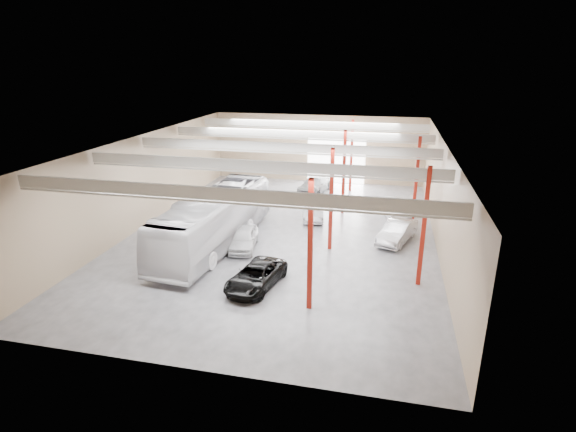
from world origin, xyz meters
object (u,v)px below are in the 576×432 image
at_px(black_sedan, 256,276).
at_px(car_row_a, 244,238).
at_px(car_right_near, 397,232).
at_px(car_row_c, 315,184).
at_px(car_right_far, 396,209).
at_px(coach_bus, 215,220).
at_px(car_row_b, 313,209).

xyz_separation_m(black_sedan, car_row_a, (-2.42, 5.20, 0.05)).
bearing_deg(black_sedan, car_right_near, 58.79).
xyz_separation_m(black_sedan, car_row_c, (0.08, 20.18, 0.10)).
bearing_deg(car_right_far, car_right_near, -99.75).
bearing_deg(car_row_c, car_row_a, -85.71).
xyz_separation_m(coach_bus, car_right_far, (12.34, 8.69, -1.09)).
relative_size(coach_bus, car_right_far, 2.86).
xyz_separation_m(car_row_b, car_right_near, (6.69, -3.76, 0.01)).
bearing_deg(car_row_b, car_right_near, -38.75).
height_order(coach_bus, black_sedan, coach_bus).
bearing_deg(car_row_a, car_row_c, 71.69).
distance_m(car_row_c, car_right_near, 13.85).
bearing_deg(car_right_far, coach_bus, -155.05).
distance_m(black_sedan, car_row_a, 5.73).
relative_size(coach_bus, car_row_b, 2.98).
bearing_deg(car_right_near, car_row_c, 143.79).
height_order(black_sedan, car_right_near, car_right_near).
relative_size(coach_bus, car_row_c, 2.62).
xyz_separation_m(black_sedan, car_right_far, (7.84, 13.93, 0.16)).
relative_size(car_row_c, car_right_far, 1.09).
xyz_separation_m(car_row_b, car_row_c, (-1.12, 7.69, 0.00)).
bearing_deg(car_row_c, coach_bus, -93.29).
bearing_deg(coach_bus, car_row_c, 77.16).
distance_m(car_right_near, car_right_far, 5.20).
relative_size(black_sedan, car_row_a, 1.13).
bearing_deg(car_row_a, black_sedan, -73.91).
bearing_deg(car_right_near, black_sedan, -112.57).
xyz_separation_m(car_row_a, car_right_near, (10.30, 3.53, 0.05)).
height_order(coach_bus, car_right_far, coach_bus).
xyz_separation_m(car_row_a, car_row_c, (2.50, 14.98, 0.05)).
distance_m(coach_bus, black_sedan, 7.02).
relative_size(car_row_a, car_row_b, 0.91).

